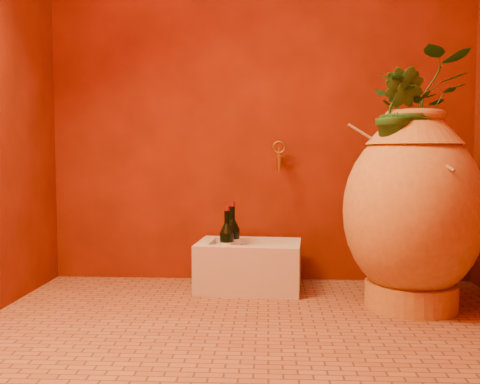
# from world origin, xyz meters

# --- Properties ---
(floor) EXTENTS (2.50, 2.50, 0.00)m
(floor) POSITION_xyz_m (0.00, 0.00, 0.00)
(floor) COLOR brown
(floor) RESTS_ON ground
(wall_back) EXTENTS (2.50, 0.02, 2.50)m
(wall_back) POSITION_xyz_m (0.00, 1.00, 1.25)
(wall_back) COLOR #541604
(wall_back) RESTS_ON ground
(amphora) EXTENTS (0.76, 0.76, 0.97)m
(amphora) POSITION_xyz_m (0.75, 0.43, 0.48)
(amphora) COLOR #C48837
(amphora) RESTS_ON floor
(stone_basin) EXTENTS (0.60, 0.43, 0.27)m
(stone_basin) POSITION_xyz_m (-0.06, 0.75, 0.13)
(stone_basin) COLOR #C1B5A0
(stone_basin) RESTS_ON floor
(wine_bottle_a) EXTENTS (0.08, 0.08, 0.34)m
(wine_bottle_a) POSITION_xyz_m (-0.16, 0.76, 0.27)
(wine_bottle_a) COLOR black
(wine_bottle_a) RESTS_ON stone_basin
(wine_bottle_b) EXTENTS (0.08, 0.08, 0.33)m
(wine_bottle_b) POSITION_xyz_m (-0.18, 0.68, 0.26)
(wine_bottle_b) COLOR black
(wine_bottle_b) RESTS_ON stone_basin
(wine_bottle_c) EXTENTS (0.08, 0.08, 0.35)m
(wine_bottle_c) POSITION_xyz_m (-0.15, 0.75, 0.27)
(wine_bottle_c) COLOR black
(wine_bottle_c) RESTS_ON stone_basin
(wall_tap) EXTENTS (0.08, 0.16, 0.18)m
(wall_tap) POSITION_xyz_m (0.11, 0.91, 0.75)
(wall_tap) COLOR #A98227
(wall_tap) RESTS_ON wall_back
(plant_main) EXTENTS (0.54, 0.49, 0.52)m
(plant_main) POSITION_xyz_m (0.76, 0.46, 0.99)
(plant_main) COLOR #1F4F1C
(plant_main) RESTS_ON amphora
(plant_side) EXTENTS (0.28, 0.27, 0.40)m
(plant_side) POSITION_xyz_m (0.66, 0.35, 0.95)
(plant_side) COLOR #1F4F1C
(plant_side) RESTS_ON amphora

